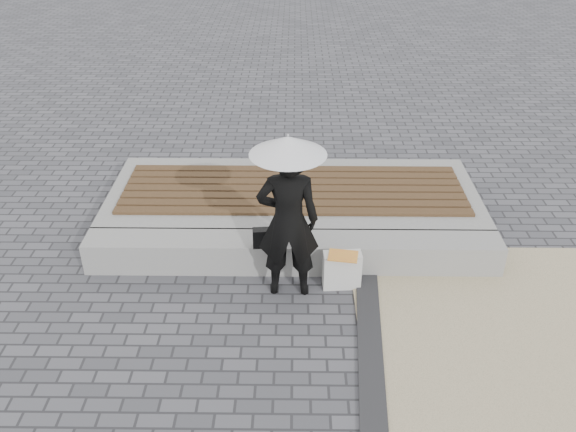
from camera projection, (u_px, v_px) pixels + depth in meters
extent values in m
plane|color=#525258|center=(292.00, 359.00, 6.06)|extent=(80.00, 80.00, 0.00)
cube|color=#28292A|center=(373.00, 397.00, 5.61)|extent=(0.61, 5.20, 0.04)
cube|color=gray|center=(293.00, 252.00, 7.33)|extent=(5.00, 0.45, 0.40)
cube|color=gray|center=(293.00, 203.00, 8.36)|extent=(5.00, 2.00, 0.40)
imported|color=black|center=(288.00, 221.00, 6.54)|extent=(0.69, 0.46, 1.86)
cylinder|color=silver|center=(288.00, 189.00, 6.34)|extent=(0.01, 0.01, 0.80)
cone|color=white|center=(288.00, 145.00, 6.08)|extent=(0.80, 0.80, 0.20)
sphere|color=silver|center=(288.00, 135.00, 6.02)|extent=(0.03, 0.03, 0.03)
cube|color=black|center=(267.00, 238.00, 7.03)|extent=(0.34, 0.15, 0.23)
cube|color=white|center=(342.00, 270.00, 6.97)|extent=(0.45, 0.21, 0.46)
cube|color=#D84532|center=(343.00, 256.00, 6.81)|extent=(0.36, 0.29, 0.01)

